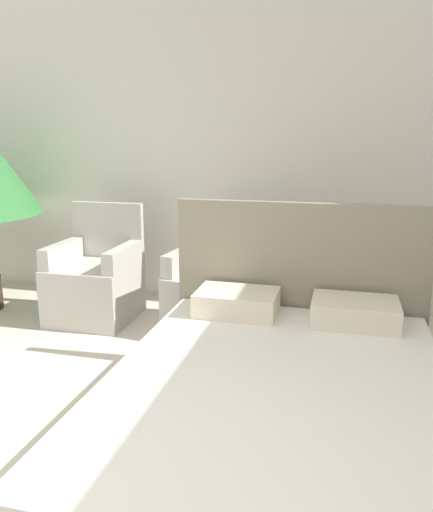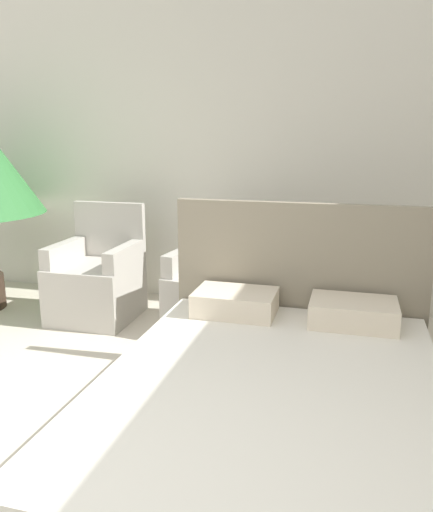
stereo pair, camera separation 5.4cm
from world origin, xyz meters
The scene contains 4 objects.
wall_back centered at (0.00, 3.49, 1.45)m, with size 10.00×0.06×2.90m.
bed centered at (0.83, 1.16, 0.27)m, with size 1.56×2.04×1.13m.
armchair_near_window_left centered at (-0.92, 2.74, 0.30)m, with size 0.66×0.68×0.96m.
armchair_near_window_right centered at (0.14, 2.74, 0.30)m, with size 0.73×0.75×0.96m.
Camera 2 is at (1.13, -0.93, 1.52)m, focal length 35.00 mm.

